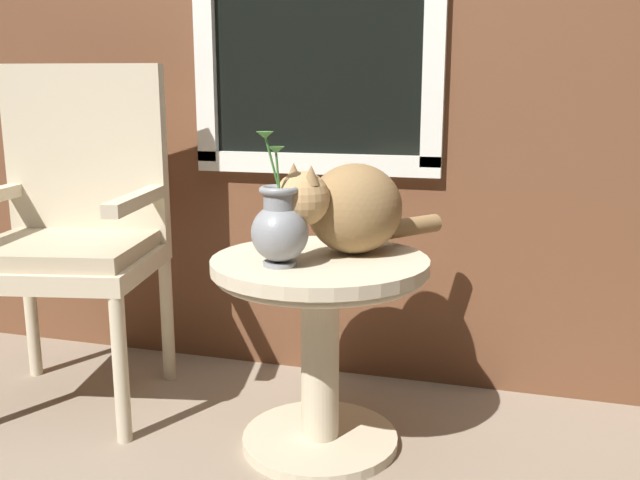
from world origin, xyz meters
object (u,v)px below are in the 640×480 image
(wicker_chair, at_px, (73,222))
(pewter_vase_with_ivy, at_px, (280,227))
(cat, at_px, (349,208))
(wicker_side_table, at_px, (320,317))

(wicker_chair, bearing_deg, pewter_vase_with_ivy, -15.66)
(wicker_chair, distance_m, pewter_vase_with_ivy, 0.82)
(cat, distance_m, pewter_vase_with_ivy, 0.23)
(wicker_side_table, xyz_separation_m, wicker_chair, (-0.86, 0.11, 0.21))
(wicker_side_table, xyz_separation_m, pewter_vase_with_ivy, (-0.08, -0.11, 0.27))
(wicker_side_table, relative_size, wicker_chair, 0.55)
(pewter_vase_with_ivy, bearing_deg, wicker_chair, 164.34)
(wicker_side_table, relative_size, pewter_vase_with_ivy, 1.72)
(wicker_side_table, xyz_separation_m, cat, (0.06, 0.07, 0.30))
(wicker_side_table, bearing_deg, cat, 49.52)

